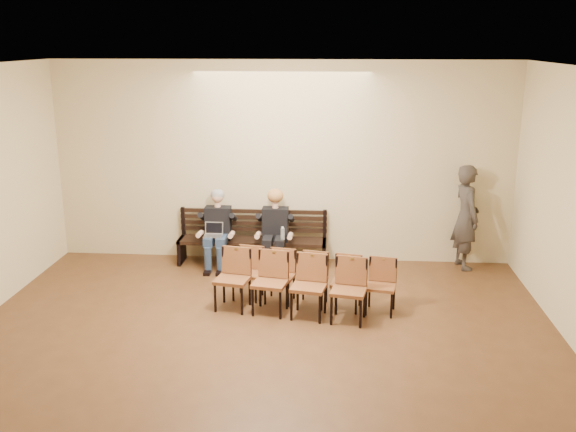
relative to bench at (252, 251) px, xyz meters
name	(u,v)px	position (x,y,z in m)	size (l,w,h in m)	color
ground	(243,413)	(0.50, -4.65, -0.23)	(10.00, 10.00, 0.00)	brown
room_walls	(249,164)	(0.50, -3.86, 2.31)	(8.02, 10.01, 3.51)	beige
bench	(252,251)	(0.00, 0.00, 0.00)	(2.60, 0.90, 0.45)	black
seated_man	(217,229)	(-0.59, -0.12, 0.43)	(0.55, 0.76, 1.32)	black
seated_woman	(275,231)	(0.41, -0.12, 0.42)	(0.55, 0.76, 1.28)	black
laptop	(213,238)	(-0.63, -0.32, 0.34)	(0.31, 0.24, 0.23)	silver
water_bottle	(283,241)	(0.57, -0.40, 0.34)	(0.07, 0.07, 0.22)	silver
bag	(246,254)	(-0.12, 0.08, -0.07)	(0.41, 0.28, 0.30)	black
passerby	(467,209)	(3.66, 0.10, 0.81)	(0.76, 0.50, 2.08)	#38332E
chair_row_front	(312,280)	(1.12, -1.74, 0.17)	(2.43, 0.43, 0.79)	brown
chair_row_back	(289,285)	(0.80, -2.11, 0.22)	(2.18, 0.49, 0.89)	brown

